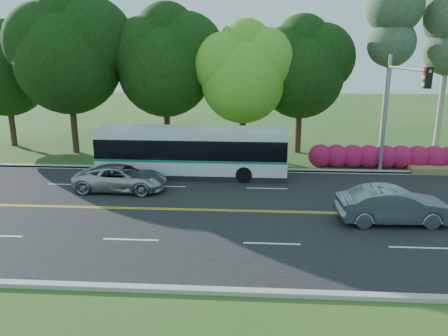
# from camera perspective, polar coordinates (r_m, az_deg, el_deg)

# --- Properties ---
(ground) EXTENTS (120.00, 120.00, 0.00)m
(ground) POSITION_cam_1_polar(r_m,az_deg,el_deg) (20.33, 7.28, -5.72)
(ground) COLOR #25501A
(ground) RESTS_ON ground
(road) EXTENTS (60.00, 14.00, 0.02)m
(road) POSITION_cam_1_polar(r_m,az_deg,el_deg) (20.33, 7.28, -5.69)
(road) COLOR black
(road) RESTS_ON ground
(curb_north) EXTENTS (60.00, 0.30, 0.15)m
(curb_north) POSITION_cam_1_polar(r_m,az_deg,el_deg) (27.11, 6.43, -0.23)
(curb_north) COLOR #AAA599
(curb_north) RESTS_ON ground
(curb_south) EXTENTS (60.00, 0.30, 0.15)m
(curb_south) POSITION_cam_1_polar(r_m,az_deg,el_deg) (13.85, 9.03, -15.90)
(curb_south) COLOR #AAA599
(curb_south) RESTS_ON ground
(grass_verge) EXTENTS (60.00, 4.00, 0.10)m
(grass_verge) POSITION_cam_1_polar(r_m,az_deg,el_deg) (28.91, 6.27, 0.68)
(grass_verge) COLOR #25501A
(grass_verge) RESTS_ON ground
(lane_markings) EXTENTS (57.60, 13.82, 0.00)m
(lane_markings) POSITION_cam_1_polar(r_m,az_deg,el_deg) (20.32, 7.01, -5.66)
(lane_markings) COLOR gold
(lane_markings) RESTS_ON road
(tree_row) EXTENTS (44.70, 9.10, 13.84)m
(tree_row) POSITION_cam_1_polar(r_m,az_deg,el_deg) (31.36, -3.35, 14.19)
(tree_row) COLOR #2F1D15
(tree_row) RESTS_ON ground
(bougainvillea_hedge) EXTENTS (9.50, 2.25, 1.50)m
(bougainvillea_hedge) POSITION_cam_1_polar(r_m,az_deg,el_deg) (29.16, 20.62, 1.27)
(bougainvillea_hedge) COLOR maroon
(bougainvillea_hedge) RESTS_ON ground
(traffic_signal) EXTENTS (0.42, 6.10, 7.00)m
(traffic_signal) POSITION_cam_1_polar(r_m,az_deg,el_deg) (25.74, 21.67, 8.42)
(traffic_signal) COLOR #919499
(traffic_signal) RESTS_ON ground
(transit_bus) EXTENTS (10.95, 2.50, 2.86)m
(transit_bus) POSITION_cam_1_polar(r_m,az_deg,el_deg) (25.51, -4.22, 2.01)
(transit_bus) COLOR silver
(transit_bus) RESTS_ON road
(sedan) EXTENTS (4.79, 1.87, 1.56)m
(sedan) POSITION_cam_1_polar(r_m,az_deg,el_deg) (20.01, 21.27, -4.58)
(sedan) COLOR slate
(sedan) RESTS_ON road
(suv) EXTENTS (4.87, 2.35, 1.34)m
(suv) POSITION_cam_1_polar(r_m,az_deg,el_deg) (23.67, -13.31, -1.27)
(suv) COLOR #B3B6B8
(suv) RESTS_ON road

